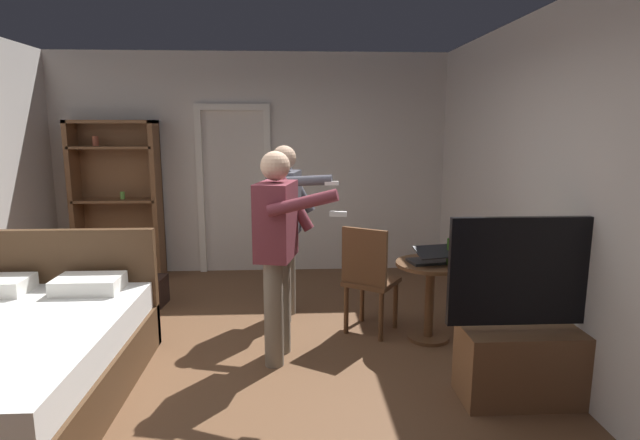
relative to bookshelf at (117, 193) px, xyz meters
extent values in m
plane|color=brown|center=(1.64, -2.74, -1.05)|extent=(6.39, 6.39, 0.00)
cube|color=silver|center=(1.64, 0.22, 0.33)|extent=(5.15, 0.12, 2.76)
cube|color=silver|center=(4.15, -2.74, 0.33)|extent=(0.12, 6.05, 2.76)
cube|color=white|center=(0.99, 0.14, -0.02)|extent=(0.08, 0.08, 2.05)
cube|color=white|center=(1.84, 0.14, -0.02)|extent=(0.08, 0.08, 2.05)
cube|color=white|center=(1.42, 0.14, 1.04)|extent=(0.93, 0.08, 0.08)
cube|color=#4C331E|center=(0.18, -2.10, -0.54)|extent=(1.63, 0.08, 1.02)
cube|color=white|center=(0.54, -2.36, -0.42)|extent=(0.50, 0.34, 0.12)
cube|color=brown|center=(-0.49, -0.04, -0.08)|extent=(0.06, 0.32, 1.93)
cube|color=brown|center=(0.49, -0.04, -0.08)|extent=(0.06, 0.32, 1.93)
cube|color=brown|center=(0.00, -0.04, 0.86)|extent=(1.04, 0.32, 0.04)
cube|color=brown|center=(0.00, 0.11, -0.08)|extent=(1.04, 0.02, 1.93)
cube|color=brown|center=(0.00, -0.04, -0.73)|extent=(0.98, 0.32, 0.03)
cube|color=brown|center=(0.00, -0.04, -0.08)|extent=(0.98, 0.32, 0.03)
cylinder|color=#64AB47|center=(0.07, -0.04, -0.02)|extent=(0.05, 0.05, 0.09)
cube|color=brown|center=(0.00, -0.04, 0.56)|extent=(0.98, 0.32, 0.03)
cylinder|color=#B0573F|center=(-0.20, -0.04, 0.63)|extent=(0.07, 0.07, 0.12)
cube|color=brown|center=(3.79, -3.15, -0.79)|extent=(0.99, 0.40, 0.51)
cube|color=black|center=(3.79, -3.17, -0.13)|extent=(1.25, 0.05, 0.72)
cube|color=#427853|center=(3.79, -3.14, -0.13)|extent=(1.19, 0.01, 0.66)
cylinder|color=brown|center=(3.34, -2.12, -0.71)|extent=(0.08, 0.08, 0.67)
cylinder|color=brown|center=(3.34, -2.12, -1.03)|extent=(0.36, 0.36, 0.03)
cylinder|color=brown|center=(3.34, -2.12, -0.36)|extent=(0.61, 0.61, 0.03)
cube|color=black|center=(3.31, -2.12, -0.34)|extent=(0.36, 0.28, 0.02)
cube|color=black|center=(3.34, -2.24, -0.22)|extent=(0.35, 0.25, 0.08)
cube|color=navy|center=(3.34, -2.23, -0.22)|extent=(0.32, 0.22, 0.06)
cylinder|color=#2A5117|center=(3.48, -2.20, -0.23)|extent=(0.06, 0.06, 0.23)
cylinder|color=#2A5117|center=(3.48, -2.20, -0.09)|extent=(0.03, 0.03, 0.06)
cylinder|color=brown|center=(3.10, -1.86, -0.82)|extent=(0.04, 0.04, 0.45)
cylinder|color=brown|center=(2.81, -1.67, -0.82)|extent=(0.04, 0.04, 0.45)
cylinder|color=brown|center=(2.92, -2.14, -0.82)|extent=(0.04, 0.04, 0.45)
cylinder|color=brown|center=(2.63, -1.96, -0.82)|extent=(0.04, 0.04, 0.45)
cube|color=brown|center=(2.86, -1.91, -0.58)|extent=(0.58, 0.58, 0.04)
cube|color=brown|center=(2.77, -2.05, -0.31)|extent=(0.38, 0.26, 0.50)
cylinder|color=gray|center=(2.05, -2.30, -0.63)|extent=(0.15, 0.15, 0.84)
cylinder|color=gray|center=(2.00, -2.55, -0.63)|extent=(0.15, 0.15, 0.84)
cube|color=brown|center=(2.03, -2.42, 0.09)|extent=(0.35, 0.49, 0.60)
sphere|color=#D8AD8C|center=(2.03, -2.42, 0.51)|extent=(0.23, 0.23, 0.23)
cylinder|color=brown|center=(2.17, -2.20, 0.20)|extent=(0.34, 0.16, 0.48)
cylinder|color=brown|center=(2.23, -2.72, 0.27)|extent=(0.53, 0.20, 0.22)
cube|color=white|center=(2.47, -2.80, 0.20)|extent=(0.12, 0.06, 0.04)
cylinder|color=gray|center=(2.10, -1.42, -0.63)|extent=(0.15, 0.15, 0.84)
cylinder|color=gray|center=(2.05, -1.64, -0.63)|extent=(0.15, 0.15, 0.84)
cube|color=#4C4C56|center=(2.08, -1.53, 0.10)|extent=(0.33, 0.43, 0.60)
sphere|color=#D8AD8C|center=(2.08, -1.53, 0.52)|extent=(0.23, 0.23, 0.23)
cylinder|color=#4C4C56|center=(2.21, -1.33, 0.20)|extent=(0.34, 0.16, 0.48)
cylinder|color=#4C4C56|center=(2.27, -1.79, 0.33)|extent=(0.49, 0.19, 0.12)
cube|color=white|center=(2.50, -1.87, 0.32)|extent=(0.12, 0.06, 0.04)
cube|color=black|center=(0.49, -1.09, -0.90)|extent=(0.64, 0.35, 0.30)
camera|label=1|loc=(2.16, -6.30, 0.81)|focal=28.48mm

